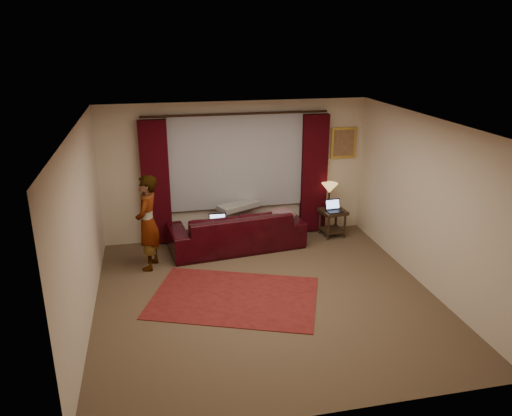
# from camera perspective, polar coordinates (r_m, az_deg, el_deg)

# --- Properties ---
(floor) EXTENTS (5.00, 5.00, 0.01)m
(floor) POSITION_cam_1_polar(r_m,az_deg,el_deg) (7.61, 1.19, -10.17)
(floor) COLOR brown
(floor) RESTS_ON ground
(ceiling) EXTENTS (5.00, 5.00, 0.02)m
(ceiling) POSITION_cam_1_polar(r_m,az_deg,el_deg) (6.72, 1.34, 9.54)
(ceiling) COLOR silver
(ceiling) RESTS_ON ground
(wall_back) EXTENTS (5.00, 0.02, 2.60)m
(wall_back) POSITION_cam_1_polar(r_m,az_deg,el_deg) (9.40, -2.27, 4.26)
(wall_back) COLOR beige
(wall_back) RESTS_ON ground
(wall_front) EXTENTS (5.00, 0.02, 2.60)m
(wall_front) POSITION_cam_1_polar(r_m,az_deg,el_deg) (4.89, 8.16, -10.88)
(wall_front) COLOR beige
(wall_front) RESTS_ON ground
(wall_left) EXTENTS (0.02, 5.00, 2.60)m
(wall_left) POSITION_cam_1_polar(r_m,az_deg,el_deg) (6.95, -19.23, -2.37)
(wall_left) COLOR beige
(wall_left) RESTS_ON ground
(wall_right) EXTENTS (0.02, 5.00, 2.60)m
(wall_right) POSITION_cam_1_polar(r_m,az_deg,el_deg) (7.99, 18.99, 0.44)
(wall_right) COLOR beige
(wall_right) RESTS_ON ground
(sheer_curtain) EXTENTS (2.50, 0.05, 1.80)m
(sheer_curtain) POSITION_cam_1_polar(r_m,az_deg,el_deg) (9.29, -2.22, 5.35)
(sheer_curtain) COLOR #97989E
(sheer_curtain) RESTS_ON wall_back
(drape_left) EXTENTS (0.50, 0.14, 2.30)m
(drape_left) POSITION_cam_1_polar(r_m,az_deg,el_deg) (9.20, -11.40, 2.77)
(drape_left) COLOR #320309
(drape_left) RESTS_ON floor
(drape_right) EXTENTS (0.50, 0.14, 2.30)m
(drape_right) POSITION_cam_1_polar(r_m,az_deg,el_deg) (9.69, 6.64, 3.87)
(drape_right) COLOR #320309
(drape_right) RESTS_ON floor
(curtain_rod) EXTENTS (0.04, 0.04, 3.40)m
(curtain_rod) POSITION_cam_1_polar(r_m,az_deg,el_deg) (9.07, -2.24, 10.68)
(curtain_rod) COLOR black
(curtain_rod) RESTS_ON wall_back
(picture_frame) EXTENTS (0.50, 0.04, 0.60)m
(picture_frame) POSITION_cam_1_polar(r_m,az_deg,el_deg) (9.83, 9.97, 7.36)
(picture_frame) COLOR gold
(picture_frame) RESTS_ON wall_back
(sofa) EXTENTS (2.54, 1.33, 0.98)m
(sofa) POSITION_cam_1_polar(r_m,az_deg,el_deg) (9.08, -2.28, -1.68)
(sofa) COLOR black
(sofa) RESTS_ON floor
(throw_blanket) EXTENTS (0.85, 0.64, 0.09)m
(throw_blanket) POSITION_cam_1_polar(r_m,az_deg,el_deg) (9.17, -2.01, 1.79)
(throw_blanket) COLOR gray
(throw_blanket) RESTS_ON sofa
(clothing_pile) EXTENTS (0.59, 0.48, 0.23)m
(clothing_pile) POSITION_cam_1_polar(r_m,az_deg,el_deg) (9.11, 2.93, -0.83)
(clothing_pile) COLOR #6E4952
(clothing_pile) RESTS_ON sofa
(laptop_sofa) EXTENTS (0.33, 0.35, 0.22)m
(laptop_sofa) POSITION_cam_1_polar(r_m,az_deg,el_deg) (8.82, -4.37, -1.59)
(laptop_sofa) COLOR black
(laptop_sofa) RESTS_ON sofa
(area_rug) EXTENTS (2.85, 2.38, 0.01)m
(area_rug) POSITION_cam_1_polar(r_m,az_deg,el_deg) (7.60, -2.49, -10.15)
(area_rug) COLOR maroon
(area_rug) RESTS_ON floor
(end_table) EXTENTS (0.52, 0.52, 0.53)m
(end_table) POSITION_cam_1_polar(r_m,az_deg,el_deg) (9.79, 8.71, -1.69)
(end_table) COLOR black
(end_table) RESTS_ON floor
(tiffany_lamp) EXTENTS (0.34, 0.34, 0.50)m
(tiffany_lamp) POSITION_cam_1_polar(r_m,az_deg,el_deg) (9.73, 8.36, 1.39)
(tiffany_lamp) COLOR olive
(tiffany_lamp) RESTS_ON end_table
(laptop_table) EXTENTS (0.32, 0.35, 0.22)m
(laptop_table) POSITION_cam_1_polar(r_m,az_deg,el_deg) (9.58, 9.01, 0.20)
(laptop_table) COLOR black
(laptop_table) RESTS_ON end_table
(person) EXTENTS (0.58, 0.58, 1.61)m
(person) POSITION_cam_1_polar(r_m,az_deg,el_deg) (8.38, -12.27, -1.66)
(person) COLOR gray
(person) RESTS_ON floor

